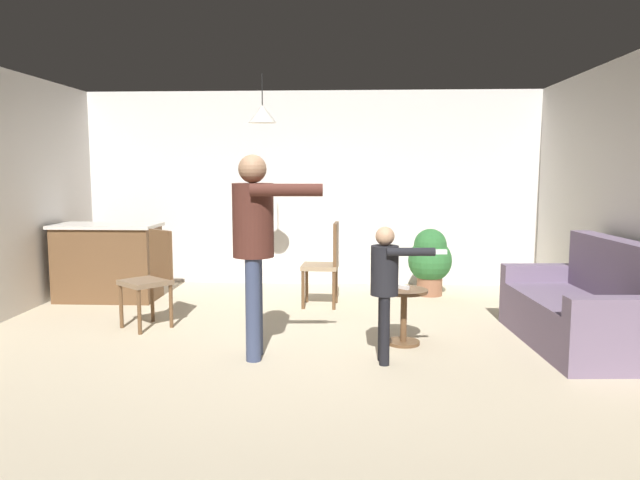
{
  "coord_description": "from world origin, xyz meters",
  "views": [
    {
      "loc": [
        0.56,
        -5.33,
        1.63
      ],
      "look_at": [
        0.29,
        -0.02,
        1.0
      ],
      "focal_mm": 33.94,
      "sensor_mm": 36.0,
      "label": 1
    }
  ],
  "objects": [
    {
      "name": "ground",
      "position": [
        0.0,
        0.0,
        0.0
      ],
      "size": [
        7.68,
        7.68,
        0.0
      ],
      "primitive_type": "plane",
      "color": "beige"
    },
    {
      "name": "wall_back",
      "position": [
        0.0,
        3.2,
        1.35
      ],
      "size": [
        6.4,
        0.1,
        2.7
      ],
      "primitive_type": "cube",
      "color": "silver",
      "rests_on": "ground"
    },
    {
      "name": "couch_floral",
      "position": [
        2.69,
        0.23,
        0.33
      ],
      "size": [
        0.95,
        1.85,
        1.0
      ],
      "rotation": [
        0.0,
        0.0,
        1.63
      ],
      "color": "slate",
      "rests_on": "ground"
    },
    {
      "name": "kitchen_counter",
      "position": [
        -2.45,
        1.94,
        0.48
      ],
      "size": [
        1.26,
        0.66,
        0.95
      ],
      "color": "brown",
      "rests_on": "ground"
    },
    {
      "name": "side_table_by_couch",
      "position": [
        1.06,
        0.19,
        0.33
      ],
      "size": [
        0.44,
        0.44,
        0.52
      ],
      "color": "brown",
      "rests_on": "ground"
    },
    {
      "name": "person_adult",
      "position": [
        -0.25,
        -0.27,
        1.08
      ],
      "size": [
        0.87,
        0.51,
        1.75
      ],
      "rotation": [
        0.0,
        0.0,
        -1.52
      ],
      "color": "#384260",
      "rests_on": "ground"
    },
    {
      "name": "person_child",
      "position": [
        0.85,
        -0.37,
        0.72
      ],
      "size": [
        0.61,
        0.34,
        1.15
      ],
      "rotation": [
        0.0,
        0.0,
        -1.51
      ],
      "color": "black",
      "rests_on": "ground"
    },
    {
      "name": "dining_chair_by_counter",
      "position": [
        -1.48,
        0.7,
        0.55
      ],
      "size": [
        0.59,
        0.59,
        1.0
      ],
      "rotation": [
        0.0,
        0.0,
        2.43
      ],
      "color": "brown",
      "rests_on": "ground"
    },
    {
      "name": "dining_chair_near_wall",
      "position": [
        0.27,
        1.73,
        0.55
      ],
      "size": [
        0.44,
        0.44,
        1.0
      ],
      "rotation": [
        0.0,
        0.0,
        1.52
      ],
      "color": "brown",
      "rests_on": "ground"
    },
    {
      "name": "potted_plant_corner",
      "position": [
        1.58,
        2.42,
        0.48
      ],
      "size": [
        0.56,
        0.56,
        0.86
      ],
      "color": "brown",
      "rests_on": "ground"
    },
    {
      "name": "spare_remote_on_table",
      "position": [
        1.05,
        0.21,
        0.54
      ],
      "size": [
        0.12,
        0.12,
        0.04
      ],
      "primitive_type": "cube",
      "rotation": [
        0.0,
        0.0,
        0.75
      ],
      "color": "white",
      "rests_on": "side_table_by_couch"
    },
    {
      "name": "ceiling_light_pendant",
      "position": [
        -0.45,
        1.62,
        2.25
      ],
      "size": [
        0.32,
        0.32,
        0.55
      ],
      "color": "silver"
    }
  ]
}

